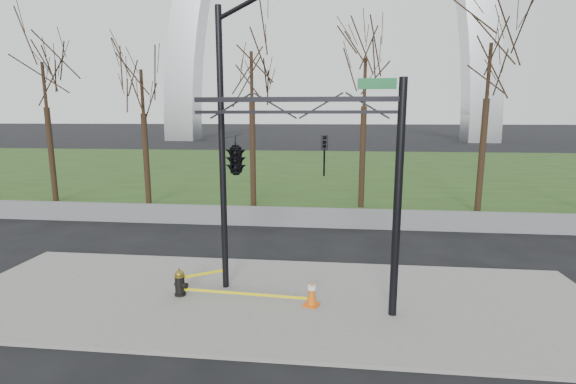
# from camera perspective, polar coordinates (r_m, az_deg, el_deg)

# --- Properties ---
(ground) EXTENTS (500.00, 500.00, 0.00)m
(ground) POSITION_cam_1_polar(r_m,az_deg,el_deg) (12.12, -2.08, -14.58)
(ground) COLOR black
(ground) RESTS_ON ground
(sidewalk) EXTENTS (18.00, 6.00, 0.10)m
(sidewalk) POSITION_cam_1_polar(r_m,az_deg,el_deg) (12.10, -2.08, -14.36)
(sidewalk) COLOR slate
(sidewalk) RESTS_ON ground
(grass_strip) EXTENTS (120.00, 40.00, 0.06)m
(grass_strip) POSITION_cam_1_polar(r_m,az_deg,el_deg) (41.22, 3.97, 3.27)
(grass_strip) COLOR #273F17
(grass_strip) RESTS_ON ground
(guardrail) EXTENTS (60.00, 0.30, 0.90)m
(guardrail) POSITION_cam_1_polar(r_m,az_deg,el_deg) (19.51, 1.32, -3.45)
(guardrail) COLOR #59595B
(guardrail) RESTS_ON ground
(tree_row) EXTENTS (52.39, 4.00, 9.31)m
(tree_row) POSITION_cam_1_polar(r_m,az_deg,el_deg) (22.93, 10.34, 9.07)
(tree_row) COLOR black
(tree_row) RESTS_ON ground
(fire_hydrant) EXTENTS (0.49, 0.34, 0.79)m
(fire_hydrant) POSITION_cam_1_polar(r_m,az_deg,el_deg) (12.42, -14.53, -11.96)
(fire_hydrant) COLOR black
(fire_hydrant) RESTS_ON sidewalk
(traffic_cone) EXTENTS (0.48, 0.48, 0.72)m
(traffic_cone) POSITION_cam_1_polar(r_m,az_deg,el_deg) (11.47, 3.25, -13.58)
(traffic_cone) COLOR #D6550B
(traffic_cone) RESTS_ON sidewalk
(street_light) EXTENTS (2.34, 0.80, 8.21)m
(street_light) POSITION_cam_1_polar(r_m,az_deg,el_deg) (11.76, -8.10, 8.24)
(street_light) COLOR black
(street_light) RESTS_ON ground
(traffic_signal_mast) EXTENTS (5.10, 2.48, 6.00)m
(traffic_signal_mast) POSITION_cam_1_polar(r_m,az_deg,el_deg) (10.37, -3.01, 5.02)
(traffic_signal_mast) COLOR black
(traffic_signal_mast) RESTS_ON ground
(caution_tape) EXTENTS (3.74, 0.99, 0.41)m
(caution_tape) POSITION_cam_1_polar(r_m,az_deg,el_deg) (12.04, -7.56, -12.90)
(caution_tape) COLOR yellow
(caution_tape) RESTS_ON ground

